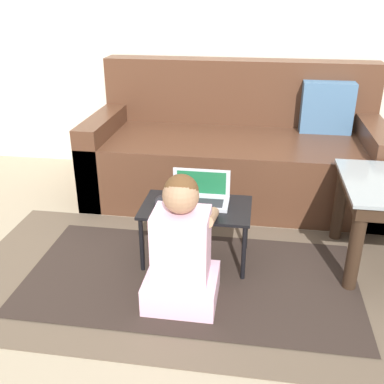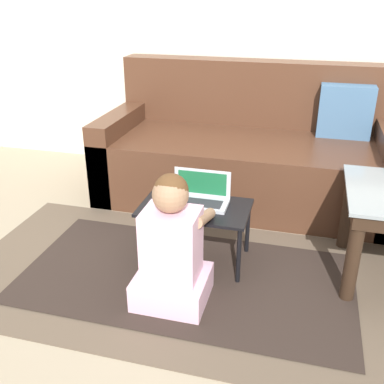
# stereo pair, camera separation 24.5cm
# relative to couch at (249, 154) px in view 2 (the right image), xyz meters

# --- Properties ---
(ground_plane) EXTENTS (16.00, 16.00, 0.00)m
(ground_plane) POSITION_rel_couch_xyz_m (-0.21, -1.01, -0.32)
(ground_plane) COLOR gray
(wall_back) EXTENTS (9.00, 0.06, 2.50)m
(wall_back) POSITION_rel_couch_xyz_m (-0.21, 0.49, 0.93)
(wall_back) COLOR beige
(wall_back) RESTS_ON ground_plane
(area_rug) EXTENTS (2.42, 1.25, 0.01)m
(area_rug) POSITION_rel_couch_xyz_m (-0.15, -1.17, -0.31)
(area_rug) COLOR brown
(area_rug) RESTS_ON ground_plane
(couch) EXTENTS (2.04, 0.94, 0.93)m
(couch) POSITION_rel_couch_xyz_m (0.00, 0.00, 0.00)
(couch) COLOR #4C2D1E
(couch) RESTS_ON ground_plane
(laptop_desk) EXTENTS (0.59, 0.36, 0.34)m
(laptop_desk) POSITION_rel_couch_xyz_m (-0.15, -0.98, -0.01)
(laptop_desk) COLOR black
(laptop_desk) RESTS_ON ground_plane
(laptop) EXTENTS (0.32, 0.16, 0.18)m
(laptop) POSITION_rel_couch_xyz_m (-0.14, -0.94, 0.06)
(laptop) COLOR #B7BCC6
(laptop) RESTS_ON laptop_desk
(computer_mouse) EXTENTS (0.06, 0.11, 0.04)m
(computer_mouse) POSITION_rel_couch_xyz_m (-0.35, -0.99, 0.05)
(computer_mouse) COLOR black
(computer_mouse) RESTS_ON laptop_desk
(person_seated) EXTENTS (0.35, 0.45, 0.67)m
(person_seated) POSITION_rel_couch_xyz_m (-0.17, -1.35, -0.03)
(person_seated) COLOR #E5B2CC
(person_seated) RESTS_ON ground_plane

